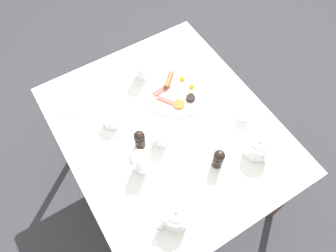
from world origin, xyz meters
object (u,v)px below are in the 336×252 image
wine_glass_spare (161,136)px  fork_by_plate (234,198)px  water_glass_tall (142,68)px  pepper_grinder (219,158)px  teapot_near (258,147)px  teacup_with_saucer_left (112,121)px  teapot_far (175,216)px  fork_spare (191,146)px  water_glass_short (141,162)px  knife_by_plate (185,49)px  spoon_for_tea (126,208)px  breakfast_plate (177,92)px  creamer_jug (244,113)px  salt_grinder (140,139)px  napkin_folded (69,102)px

wine_glass_spare → fork_by_plate: wine_glass_spare is taller
water_glass_tall → pepper_grinder: size_ratio=1.13×
teapot_near → teacup_with_saucer_left: 0.70m
teapot_far → fork_spare: bearing=42.0°
wine_glass_spare → fork_spare: 0.15m
teapot_far → wine_glass_spare: 0.38m
fork_by_plate → teapot_near: bearing=29.9°
teapot_near → water_glass_short: (-0.50, 0.21, 0.01)m
water_glass_short → fork_spare: size_ratio=0.73×
knife_by_plate → spoon_for_tea: (-0.72, -0.64, 0.00)m
wine_glass_spare → spoon_for_tea: wine_glass_spare is taller
water_glass_short → spoon_for_tea: (-0.15, -0.13, -0.06)m
teapot_near → water_glass_short: bearing=-95.4°
breakfast_plate → spoon_for_tea: 0.66m
breakfast_plate → creamer_jug: creamer_jug is taller
teacup_with_saucer_left → water_glass_tall: bearing=34.4°
breakfast_plate → teacup_with_saucer_left: 0.38m
salt_grinder → teapot_near: bearing=-35.3°
spoon_for_tea → water_glass_short: bearing=40.4°
teapot_near → water_glass_tall: water_glass_tall is taller
knife_by_plate → teapot_far: bearing=-125.5°
breakfast_plate → knife_by_plate: breakfast_plate is taller
teacup_with_saucer_left → wine_glass_spare: bearing=-53.7°
breakfast_plate → water_glass_tall: size_ratio=2.46×
spoon_for_tea → fork_spare: same height
pepper_grinder → water_glass_short: bearing=151.5°
napkin_folded → knife_by_plate: (0.71, -0.00, -0.00)m
breakfast_plate → wine_glass_spare: size_ratio=2.97×
teapot_near → water_glass_short: 0.54m
teacup_with_saucer_left → teapot_far: bearing=-88.6°
water_glass_tall → creamer_jug: size_ratio=1.49×
breakfast_plate → salt_grinder: (-0.32, -0.17, 0.05)m
teapot_far → creamer_jug: (0.56, 0.25, -0.02)m
napkin_folded → salt_grinder: bearing=-64.7°
wine_glass_spare → teapot_near: bearing=-38.6°
water_glass_short → creamer_jug: size_ratio=1.38×
teapot_near → teapot_far: size_ratio=0.97×
breakfast_plate → knife_by_plate: (0.20, 0.24, -0.01)m
pepper_grinder → knife_by_plate: bearing=68.7°
teapot_far → teacup_with_saucer_left: teapot_far is taller
teapot_far → salt_grinder: bearing=79.5°
breakfast_plate → fork_spare: breakfast_plate is taller
napkin_folded → fork_by_plate: (0.41, -0.85, -0.00)m
water_glass_tall → fork_by_plate: water_glass_tall is taller
teacup_with_saucer_left → pepper_grinder: 0.55m
fork_by_plate → wine_glass_spare: bearing=107.0°
wine_glass_spare → knife_by_plate: 0.61m
creamer_jug → pepper_grinder: (-0.26, -0.14, 0.03)m
teacup_with_saucer_left → spoon_for_tea: size_ratio=0.98×
salt_grinder → knife_by_plate: salt_grinder is taller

